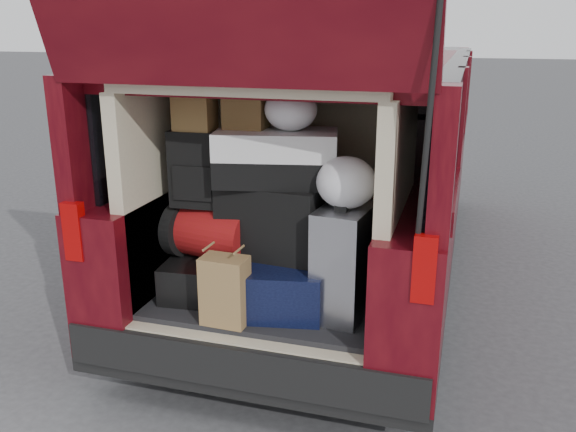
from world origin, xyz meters
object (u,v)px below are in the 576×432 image
Objects in this scene: silver_roller at (344,262)px; backpack at (199,168)px; navy_hardshell at (279,281)px; black_soft_case at (272,219)px; black_hardshell at (205,274)px; twotone_duffel at (276,158)px; red_duffel at (213,232)px; kraft_bag at (225,291)px.

backpack reaches higher than silver_roller.
navy_hardshell is 1.08× the size of black_soft_case.
black_hardshell is 0.81m from twotone_duffel.
black_hardshell is 0.84m from silver_roller.
red_duffel is at bearing -178.22° from silver_roller.
silver_roller is 0.93m from backpack.
silver_roller is 1.64× the size of kraft_bag.
black_hardshell is 0.26m from red_duffel.
black_soft_case is at bearing -167.60° from twotone_duffel.
twotone_duffel is (0.43, 0.04, 0.08)m from backpack.
black_soft_case reaches higher than navy_hardshell.
black_soft_case is 0.86× the size of twotone_duffel.
silver_roller reaches higher than black_hardshell.
black_hardshell is 0.43m from kraft_bag.
black_hardshell is 0.45m from navy_hardshell.
black_hardshell is 1.11× the size of red_duffel.
black_hardshell is at bearing 130.77° from kraft_bag.
red_duffel is at bearing 173.96° from twotone_duffel.
silver_roller is at bearing -8.12° from black_soft_case.
red_duffel is at bearing 4.86° from backpack.
black_soft_case is 0.48m from backpack.
silver_roller is 0.63m from kraft_bag.
silver_roller is 0.46m from black_soft_case.
backpack is (-0.27, 0.34, 0.54)m from kraft_bag.
kraft_bag is at bearing -56.97° from black_hardshell.
black_soft_case reaches higher than silver_roller.
twotone_duffel is (-0.03, 0.08, 0.66)m from navy_hardshell.
backpack is (-0.07, -0.01, 0.36)m from red_duffel.
navy_hardshell is 0.93× the size of twotone_duffel.
red_duffel is (-0.40, 0.04, 0.23)m from navy_hardshell.
red_duffel is 0.35m from black_soft_case.
backpack reaches higher than red_duffel.
backpack is 0.43m from twotone_duffel.
kraft_bag is 0.65× the size of black_soft_case.
twotone_duffel is (0.36, 0.03, 0.43)m from red_duffel.
twotone_duffel is at bearing 28.96° from black_soft_case.
navy_hardshell is 0.34m from black_soft_case.
backpack is at bearing 161.02° from black_hardshell.
twotone_duffel reaches higher than backpack.
black_soft_case is 1.32× the size of backpack.
backpack is at bearing 165.53° from navy_hardshell.
red_duffel reaches higher than black_hardshell.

